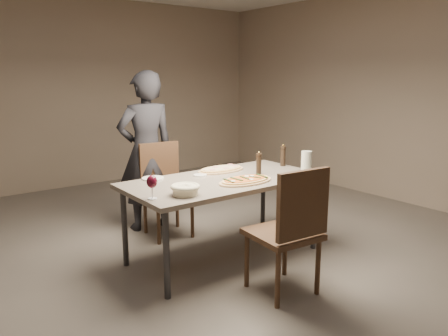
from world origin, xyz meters
TOP-DOWN VIEW (x-y plane):
  - room at (0.00, 0.00)m, footprint 7.00×7.00m
  - dining_table at (0.00, 0.00)m, footprint 1.80×0.90m
  - zucchini_pizza at (0.08, -0.21)m, footprint 0.54×0.30m
  - ham_pizza at (0.17, 0.28)m, footprint 0.51×0.28m
  - bread_basket at (-0.57, -0.25)m, footprint 0.23×0.23m
  - oil_dish at (-0.11, 0.22)m, footprint 0.12×0.12m
  - pepper_mill_left at (0.38, -0.04)m, footprint 0.06×0.06m
  - pepper_mill_right at (0.83, 0.09)m, footprint 0.06×0.06m
  - carafe at (0.77, -0.28)m, footprint 0.10×0.10m
  - wine_glass at (-0.83, -0.20)m, footprint 0.08×0.08m
  - side_plate at (-0.52, 0.38)m, footprint 0.20×0.20m
  - chair_near at (-0.04, -0.89)m, footprint 0.52×0.52m
  - chair_far at (-0.12, 0.89)m, footprint 0.51×0.51m
  - diner at (-0.19, 1.14)m, footprint 0.67×0.48m

SIDE VIEW (x-z plane):
  - chair_far at x=-0.12m, z-range 0.06..1.03m
  - chair_near at x=-0.04m, z-range 0.06..1.08m
  - dining_table at x=0.00m, z-range 0.32..1.07m
  - side_plate at x=-0.52m, z-range 0.75..0.76m
  - oil_dish at x=-0.11m, z-range 0.75..0.76m
  - ham_pizza at x=0.17m, z-range 0.75..0.78m
  - zucchini_pizza at x=0.08m, z-range 0.74..0.79m
  - bread_basket at x=-0.57m, z-range 0.76..0.84m
  - pepper_mill_left at x=0.38m, z-range 0.74..0.96m
  - carafe at x=0.77m, z-range 0.75..0.96m
  - pepper_mill_right at x=0.83m, z-range 0.74..0.97m
  - diner at x=-0.19m, z-range 0.00..1.72m
  - wine_glass at x=-0.83m, z-range 0.79..0.97m
  - room at x=0.00m, z-range -2.10..4.90m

